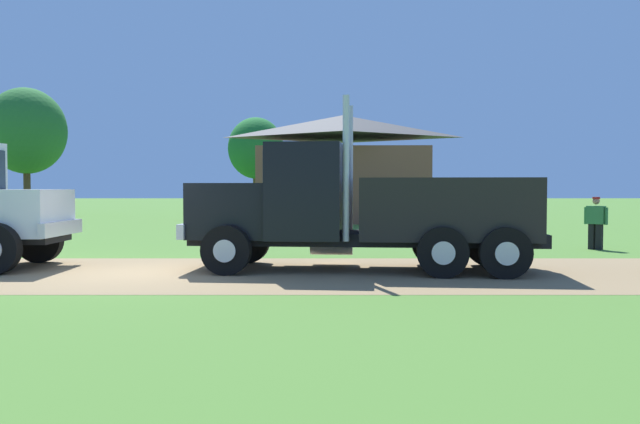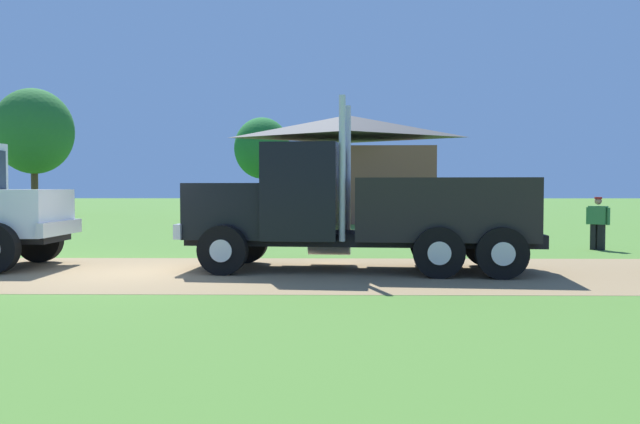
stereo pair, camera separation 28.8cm
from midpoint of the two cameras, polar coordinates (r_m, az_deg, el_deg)
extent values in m
plane|color=#47722B|center=(14.55, -15.27, -5.18)|extent=(200.00, 200.00, 0.00)
cube|color=olive|center=(14.55, -15.27, -5.16)|extent=(120.00, 5.74, 0.01)
cube|color=black|center=(14.43, 4.32, -2.32)|extent=(7.80, 2.20, 0.28)
cube|color=black|center=(14.79, -7.26, 0.15)|extent=(1.92, 2.10, 1.22)
cube|color=silver|center=(15.06, -10.67, -1.48)|extent=(0.36, 2.14, 0.32)
cube|color=black|center=(14.49, -0.83, 1.83)|extent=(1.80, 2.36, 2.08)
cube|color=#2D3D4C|center=(14.61, -4.02, 3.46)|extent=(0.21, 1.85, 0.92)
cylinder|color=silver|center=(13.53, 2.58, 3.85)|extent=(0.14, 0.14, 3.05)
cylinder|color=silver|center=(15.28, 3.00, 3.65)|extent=(0.14, 0.14, 3.05)
cylinder|color=silver|center=(15.46, 1.38, -2.82)|extent=(1.04, 0.61, 0.52)
cube|color=black|center=(14.44, 11.37, 0.30)|extent=(3.94, 2.56, 1.33)
cylinder|color=black|center=(13.75, -7.97, -3.35)|extent=(1.07, 0.40, 1.05)
cylinder|color=silver|center=(13.60, -8.14, -3.41)|extent=(0.47, 0.08, 0.47)
cylinder|color=black|center=(15.90, -6.01, -2.60)|extent=(1.07, 0.40, 1.05)
cylinder|color=silver|center=(16.05, -5.89, -2.55)|extent=(0.47, 0.08, 0.47)
cylinder|color=black|center=(13.54, 16.31, -3.50)|extent=(1.07, 0.40, 1.05)
cylinder|color=silver|center=(13.38, 16.43, -3.56)|extent=(0.47, 0.08, 0.47)
cylinder|color=black|center=(15.72, 14.91, -2.71)|extent=(1.07, 0.40, 1.05)
cylinder|color=silver|center=(15.87, 14.82, -2.66)|extent=(0.47, 0.08, 0.47)
cylinder|color=black|center=(13.38, 11.03, -3.52)|extent=(1.07, 0.40, 1.05)
cylinder|color=silver|center=(13.22, 11.08, -3.59)|extent=(0.47, 0.08, 0.47)
cylinder|color=black|center=(15.58, 10.35, -2.72)|extent=(1.07, 0.40, 1.05)
cylinder|color=silver|center=(15.74, 10.31, -2.67)|extent=(0.47, 0.08, 0.47)
cube|color=white|center=(16.27, -24.35, -0.05)|extent=(1.70, 1.97, 1.06)
cube|color=silver|center=(15.93, -21.41, -1.31)|extent=(0.16, 2.15, 0.32)
cylinder|color=black|center=(17.37, -23.00, -2.28)|extent=(1.09, 0.30, 1.09)
cylinder|color=silver|center=(17.51, -22.79, -2.24)|extent=(0.49, 0.04, 0.49)
cube|color=#33723F|center=(20.83, 23.64, -0.25)|extent=(0.54, 0.54, 0.54)
sphere|color=#96735B|center=(20.82, 23.66, 0.88)|extent=(0.21, 0.21, 0.21)
cylinder|color=maroon|center=(20.81, 23.66, 1.14)|extent=(0.22, 0.22, 0.06)
cube|color=black|center=(20.82, 23.90, -2.05)|extent=(0.24, 0.24, 0.76)
cube|color=black|center=(20.90, 23.34, -2.02)|extent=(0.24, 0.24, 0.76)
cylinder|color=#33723F|center=(20.72, 24.41, -0.35)|extent=(0.10, 0.10, 0.51)
cylinder|color=#33723F|center=(20.94, 22.88, -0.30)|extent=(0.10, 0.10, 0.51)
cube|color=brown|center=(35.27, 2.67, 2.37)|extent=(8.98, 5.96, 3.96)
pyramid|color=#3B3B3B|center=(35.42, 2.68, 7.54)|extent=(9.43, 6.26, 1.21)
cube|color=black|center=(32.37, 0.36, 0.84)|extent=(1.80, 0.10, 2.20)
cylinder|color=#513823|center=(46.40, -23.66, 1.86)|extent=(0.44, 0.44, 3.52)
ellipsoid|color=#296A2C|center=(46.55, -23.73, 6.53)|extent=(5.07, 5.07, 5.58)
cylinder|color=#513823|center=(48.07, -4.94, 1.81)|extent=(0.44, 0.44, 3.13)
ellipsoid|color=#1F6B2A|center=(48.16, -4.95, 5.62)|extent=(4.10, 4.10, 4.51)
camera|label=1|loc=(0.14, -89.44, 0.02)|focal=36.35mm
camera|label=2|loc=(0.14, 90.56, -0.02)|focal=36.35mm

